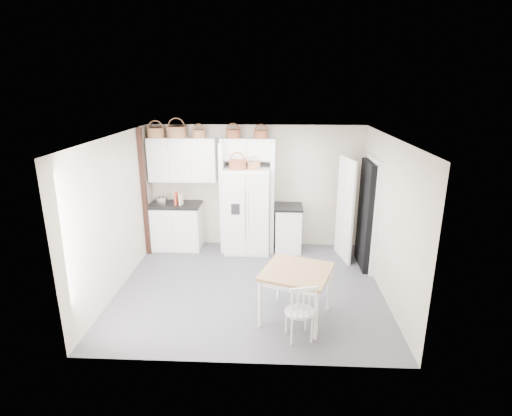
{
  "coord_description": "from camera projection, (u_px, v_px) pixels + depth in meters",
  "views": [
    {
      "loc": [
        0.4,
        -6.24,
        3.39
      ],
      "look_at": [
        0.09,
        0.4,
        1.32
      ],
      "focal_mm": 28.0,
      "sensor_mm": 36.0,
      "label": 1
    }
  ],
  "objects": [
    {
      "name": "basket_upper_a",
      "position": [
        156.0,
        133.0,
        8.09
      ],
      "size": [
        0.34,
        0.34,
        0.19
      ],
      "primitive_type": "cylinder",
      "color": "#916441",
      "rests_on": "upper_cabinet"
    },
    {
      "name": "wall_right",
      "position": [
        387.0,
        218.0,
        6.49
      ],
      "size": [
        0.0,
        4.0,
        4.0
      ],
      "primitive_type": "plane",
      "rotation": [
        1.57,
        0.0,
        -1.57
      ],
      "color": "#B5A897",
      "rests_on": "floor"
    },
    {
      "name": "base_cab_right",
      "position": [
        288.0,
        229.0,
        8.43
      ],
      "size": [
        0.53,
        0.64,
        0.94
      ],
      "primitive_type": "cube",
      "color": "white",
      "rests_on": "floor"
    },
    {
      "name": "basket_bridge_b",
      "position": [
        261.0,
        134.0,
        7.99
      ],
      "size": [
        0.28,
        0.28,
        0.16
      ],
      "primitive_type": "cylinder",
      "color": "brown",
      "rests_on": "bridge_cabinet"
    },
    {
      "name": "trim_post",
      "position": [
        144.0,
        193.0,
        7.98
      ],
      "size": [
        0.09,
        0.09,
        2.6
      ],
      "primitive_type": "cube",
      "color": "black",
      "rests_on": "floor"
    },
    {
      "name": "fridge_panel_right",
      "position": [
        272.0,
        197.0,
        8.24
      ],
      "size": [
        0.08,
        0.6,
        2.3
      ],
      "primitive_type": "cube",
      "color": "white",
      "rests_on": "floor"
    },
    {
      "name": "ceiling",
      "position": [
        249.0,
        137.0,
        6.2
      ],
      "size": [
        4.5,
        4.5,
        0.0
      ],
      "primitive_type": "plane",
      "color": "white",
      "rests_on": "wall_back"
    },
    {
      "name": "cookbook_cream",
      "position": [
        181.0,
        199.0,
        8.26
      ],
      "size": [
        0.06,
        0.15,
        0.23
      ],
      "primitive_type": "cube",
      "rotation": [
        0.0,
        0.0,
        -0.2
      ],
      "color": "beige",
      "rests_on": "counter_left"
    },
    {
      "name": "basket_upper_c",
      "position": [
        199.0,
        134.0,
        8.05
      ],
      "size": [
        0.27,
        0.27,
        0.16
      ],
      "primitive_type": "cylinder",
      "color": "#916441",
      "rests_on": "upper_cabinet"
    },
    {
      "name": "upper_cabinet",
      "position": [
        183.0,
        160.0,
        8.23
      ],
      "size": [
        1.4,
        0.34,
        0.9
      ],
      "primitive_type": "cube",
      "color": "white",
      "rests_on": "wall_back"
    },
    {
      "name": "cookbook_red",
      "position": [
        176.0,
        199.0,
        8.26
      ],
      "size": [
        0.04,
        0.17,
        0.26
      ],
      "primitive_type": "cube",
      "rotation": [
        0.0,
        0.0,
        -0.01
      ],
      "color": "#B53C24",
      "rests_on": "counter_left"
    },
    {
      "name": "dining_table",
      "position": [
        296.0,
        294.0,
        5.95
      ],
      "size": [
        1.2,
        1.2,
        0.79
      ],
      "primitive_type": "cube",
      "rotation": [
        0.0,
        0.0,
        -0.33
      ],
      "color": "brown",
      "rests_on": "floor"
    },
    {
      "name": "wall_back",
      "position": [
        256.0,
        187.0,
        8.5
      ],
      "size": [
        4.5,
        0.0,
        4.5
      ],
      "primitive_type": "plane",
      "rotation": [
        1.57,
        0.0,
        0.0
      ],
      "color": "#B5A897",
      "rests_on": "floor"
    },
    {
      "name": "door_slab",
      "position": [
        345.0,
        210.0,
        7.86
      ],
      "size": [
        0.21,
        0.79,
        2.05
      ],
      "primitive_type": "cube",
      "rotation": [
        0.0,
        0.0,
        -1.36
      ],
      "color": "white",
      "rests_on": "floor"
    },
    {
      "name": "base_cab_left",
      "position": [
        177.0,
        227.0,
        8.53
      ],
      "size": [
        1.02,
        0.65,
        0.95
      ],
      "primitive_type": "cube",
      "color": "white",
      "rests_on": "floor"
    },
    {
      "name": "refrigerator",
      "position": [
        247.0,
        210.0,
        8.27
      ],
      "size": [
        0.92,
        0.74,
        1.78
      ],
      "primitive_type": "cube",
      "color": "white",
      "rests_on": "floor"
    },
    {
      "name": "counter_right",
      "position": [
        289.0,
        207.0,
        8.28
      ],
      "size": [
        0.57,
        0.68,
        0.04
      ],
      "primitive_type": "cube",
      "color": "black",
      "rests_on": "base_cab_right"
    },
    {
      "name": "basket_fridge_b",
      "position": [
        254.0,
        166.0,
        7.89
      ],
      "size": [
        0.25,
        0.25,
        0.14
      ],
      "primitive_type": "cylinder",
      "color": "#916441",
      "rests_on": "refrigerator"
    },
    {
      "name": "counter_left",
      "position": [
        176.0,
        204.0,
        8.39
      ],
      "size": [
        1.07,
        0.69,
        0.04
      ],
      "primitive_type": "cube",
      "color": "black",
      "rests_on": "base_cab_left"
    },
    {
      "name": "doorway_void",
      "position": [
        367.0,
        215.0,
        7.53
      ],
      "size": [
        0.18,
        0.85,
        2.05
      ],
      "primitive_type": "cube",
      "color": "black",
      "rests_on": "floor"
    },
    {
      "name": "wall_left",
      "position": [
        116.0,
        214.0,
        6.69
      ],
      "size": [
        0.0,
        4.0,
        4.0
      ],
      "primitive_type": "plane",
      "rotation": [
        1.57,
        0.0,
        1.57
      ],
      "color": "#B5A897",
      "rests_on": "floor"
    },
    {
      "name": "basket_upper_b",
      "position": [
        177.0,
        132.0,
        8.06
      ],
      "size": [
        0.38,
        0.38,
        0.23
      ],
      "primitive_type": "cylinder",
      "color": "#916441",
      "rests_on": "upper_cabinet"
    },
    {
      "name": "windsor_chair",
      "position": [
        299.0,
        311.0,
        5.46
      ],
      "size": [
        0.48,
        0.45,
        0.83
      ],
      "primitive_type": "cube",
      "rotation": [
        0.0,
        0.0,
        0.24
      ],
      "color": "white",
      "rests_on": "floor"
    },
    {
      "name": "fridge_panel_left",
      "position": [
        223.0,
        197.0,
        8.29
      ],
      "size": [
        0.08,
        0.6,
        2.3
      ],
      "primitive_type": "cube",
      "color": "white",
      "rests_on": "floor"
    },
    {
      "name": "bridge_cabinet",
      "position": [
        248.0,
        149.0,
        8.1
      ],
      "size": [
        1.12,
        0.34,
        0.45
      ],
      "primitive_type": "cube",
      "color": "white",
      "rests_on": "wall_back"
    },
    {
      "name": "floor",
      "position": [
        250.0,
        287.0,
        6.98
      ],
      "size": [
        4.5,
        4.5,
        0.0
      ],
      "primitive_type": "plane",
      "color": "#525254",
      "rests_on": "ground"
    },
    {
      "name": "basket_bridge_a",
      "position": [
        233.0,
        134.0,
        8.02
      ],
      "size": [
        0.29,
        0.29,
        0.16
      ],
      "primitive_type": "cylinder",
      "color": "brown",
      "rests_on": "bridge_cabinet"
    },
    {
      "name": "basket_fridge_a",
      "position": [
        238.0,
        164.0,
        7.9
      ],
      "size": [
        0.34,
        0.34,
        0.18
      ],
      "primitive_type": "cylinder",
      "color": "brown",
      "rests_on": "refrigerator"
    },
    {
      "name": "toaster",
      "position": [
        161.0,
        201.0,
        8.29
      ],
      "size": [
        0.24,
        0.16,
        0.16
      ],
      "primitive_type": "cube",
      "rotation": [
        0.0,
        0.0,
        -0.14
      ],
      "color": "silver",
      "rests_on": "counter_left"
    }
  ]
}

